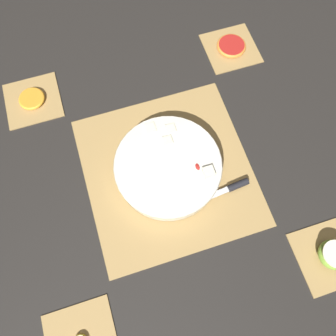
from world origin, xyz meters
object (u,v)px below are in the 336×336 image
(paring_knife, at_px, (235,186))
(grapefruit_slice, at_px, (231,46))
(fruit_salad_bowl, at_px, (168,166))
(orange_slice_whole, at_px, (32,99))
(apple_half, at_px, (333,255))

(paring_knife, distance_m, grapefruit_slice, 0.44)
(fruit_salad_bowl, relative_size, orange_slice_whole, 3.72)
(fruit_salad_bowl, xyz_separation_m, paring_knife, (0.09, 0.15, -0.02))
(paring_knife, relative_size, orange_slice_whole, 1.95)
(fruit_salad_bowl, bearing_deg, orange_slice_whole, -136.60)
(fruit_salad_bowl, distance_m, apple_half, 0.44)
(paring_knife, height_order, apple_half, apple_half)
(paring_knife, height_order, orange_slice_whole, paring_knife)
(orange_slice_whole, bearing_deg, paring_knife, 47.42)
(fruit_salad_bowl, xyz_separation_m, grapefruit_slice, (-0.32, 0.30, -0.02))
(fruit_salad_bowl, distance_m, grapefruit_slice, 0.44)
(paring_knife, relative_size, apple_half, 2.05)
(apple_half, distance_m, grapefruit_slice, 0.64)
(apple_half, bearing_deg, grapefruit_slice, 180.00)
(fruit_salad_bowl, bearing_deg, apple_half, 43.15)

